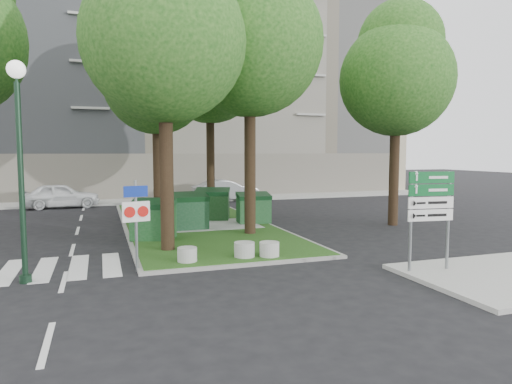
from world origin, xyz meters
name	(u,v)px	position (x,y,z in m)	size (l,w,h in m)	color
ground	(233,267)	(0.00, 0.00, 0.00)	(120.00, 120.00, 0.00)	black
median_island	(195,223)	(0.50, 8.00, 0.06)	(6.00, 16.00, 0.12)	#1D4313
median_kerb	(195,224)	(0.50, 8.00, 0.05)	(6.30, 16.30, 0.10)	gray
sidewalk_corner	(509,276)	(6.50, -3.50, 0.06)	(5.00, 4.00, 0.12)	#999993
building_sidewalk	(156,201)	(0.00, 18.50, 0.06)	(42.00, 3.00, 0.12)	#999993
zebra_crossing	(95,265)	(-3.75, 1.50, 0.01)	(5.00, 3.00, 0.01)	silver
apartment_building	(144,94)	(0.00, 26.00, 8.00)	(41.00, 12.00, 16.00)	#C1AE90
tree_median_near_left	(167,25)	(-1.41, 2.56, 7.32)	(5.20, 5.20, 10.53)	black
tree_median_near_right	(252,29)	(2.09, 4.56, 7.99)	(5.60, 5.60, 11.46)	black
tree_median_mid	(158,71)	(-0.91, 9.06, 6.98)	(4.80, 4.80, 9.99)	black
tree_median_far	(211,58)	(2.29, 12.06, 8.32)	(5.80, 5.80, 11.93)	black
tree_street_right	(398,69)	(9.09, 5.06, 6.98)	(5.00, 5.00, 10.06)	black
dumpster_a	(153,220)	(-1.73, 4.53, 0.83)	(1.85, 1.55, 1.48)	#103C16
dumpster_b	(188,211)	(-0.13, 6.33, 0.85)	(1.66, 1.18, 1.52)	#0F361B
dumpster_c	(212,204)	(1.47, 8.60, 0.84)	(1.89, 1.60, 1.50)	#103812
dumpster_d	(254,208)	(3.00, 7.03, 0.78)	(1.57, 1.18, 1.38)	#14411B
bollard_left	(187,254)	(-1.20, 0.65, 0.32)	(0.57, 0.57, 0.41)	#A6A6A1
bollard_right	(269,249)	(1.31, 0.50, 0.34)	(0.61, 0.61, 0.44)	#AEAEA8
bollard_mid	(244,249)	(0.56, 0.67, 0.34)	(0.63, 0.63, 0.45)	#A4A5A0
litter_bin	(214,203)	(2.52, 12.51, 0.47)	(0.40, 0.40, 0.70)	gold
street_lamp	(20,145)	(-5.41, 0.21, 3.48)	(0.44, 0.44, 5.53)	black
traffic_sign_pole	(136,213)	(-2.64, 0.44, 1.63)	(0.76, 0.18, 2.54)	slate
directional_sign	(430,205)	(4.81, -2.42, 1.89)	(1.33, 0.22, 2.66)	slate
car_white	(61,195)	(-5.76, 16.82, 0.74)	(1.74, 4.33, 1.48)	white
car_silver	(226,190)	(4.44, 17.16, 0.73)	(1.54, 4.43, 1.46)	#9C9FA4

